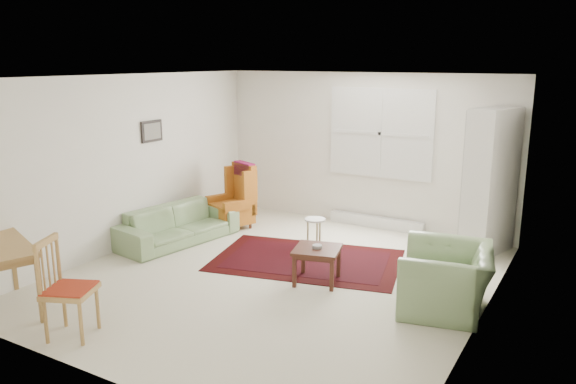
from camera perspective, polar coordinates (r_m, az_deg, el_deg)
The scene contains 10 objects.
room at distance 7.03m, azimuth -0.23°, elevation 1.47°, with size 5.04×5.54×2.51m.
rug at distance 7.78m, azimuth 1.93°, elevation -6.88°, with size 2.51×1.61×0.03m, color black, non-canonical shape.
sofa at distance 8.59m, azimuth -11.13°, elevation -2.58°, with size 1.89×0.74×0.76m, color #7A9865.
armchair at distance 6.44m, azimuth 15.79°, elevation -7.89°, with size 1.09×0.95×0.85m, color #7A9865.
wingback_chair at distance 9.16m, azimuth -5.86°, elevation -0.42°, with size 0.61×0.65×1.07m, color #B3641B, non-canonical shape.
coffee_table at distance 7.00m, azimuth 2.97°, elevation -7.41°, with size 0.55×0.55×0.45m, color #441F15, non-canonical shape.
stool at distance 8.36m, azimuth 2.75°, elevation -4.03°, with size 0.31×0.31×0.41m, color white, non-canonical shape.
cabinet at distance 8.36m, azimuth 19.90°, elevation 1.00°, with size 0.43×0.82×2.06m, color silver, non-canonical shape.
desk at distance 6.92m, azimuth -27.17°, elevation -7.78°, with size 1.21×0.61×0.77m, color #B08547, non-canonical shape.
desk_chair at distance 5.99m, azimuth -21.29°, elevation -9.10°, with size 0.44×0.44×1.01m, color #B08547, non-canonical shape.
Camera 1 is at (3.50, -5.72, 2.71)m, focal length 35.00 mm.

